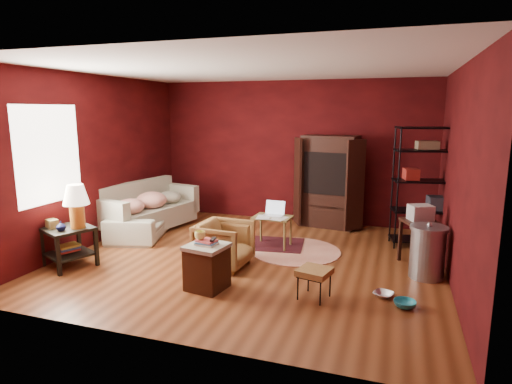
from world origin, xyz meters
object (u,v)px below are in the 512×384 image
at_px(sofa, 146,209).
at_px(tv_armoire, 329,180).
at_px(hamper, 207,266).
at_px(armchair, 224,242).
at_px(side_table, 72,218).
at_px(wire_shelving, 425,182).
at_px(laptop_desk, 273,220).

bearing_deg(sofa, tv_armoire, -81.83).
bearing_deg(sofa, hamper, -148.71).
relative_size(armchair, side_table, 0.60).
height_order(sofa, hamper, sofa).
bearing_deg(side_table, armchair, 18.21).
height_order(hamper, wire_shelving, wire_shelving).
bearing_deg(tv_armoire, wire_shelving, -16.57).
height_order(sofa, tv_armoire, tv_armoire).
relative_size(side_table, hamper, 1.81).
height_order(sofa, armchair, sofa).
bearing_deg(side_table, wire_shelving, 28.44).
distance_m(sofa, hamper, 3.03).
bearing_deg(armchair, laptop_desk, -18.08).
distance_m(side_table, laptop_desk, 3.03).
bearing_deg(wire_shelving, sofa, 174.71).
height_order(laptop_desk, wire_shelving, wire_shelving).
bearing_deg(wire_shelving, armchair, -157.88).
bearing_deg(hamper, sofa, 136.88).
height_order(tv_armoire, wire_shelving, wire_shelving).
relative_size(side_table, tv_armoire, 0.68).
relative_size(hamper, wire_shelving, 0.34).
height_order(armchair, side_table, side_table).
relative_size(hamper, tv_armoire, 0.38).
height_order(armchair, laptop_desk, laptop_desk).
distance_m(laptop_desk, tv_armoire, 1.78).
distance_m(side_table, hamper, 2.19).
height_order(armchair, hamper, armchair).
height_order(sofa, side_table, side_table).
bearing_deg(laptop_desk, wire_shelving, 22.51).
relative_size(armchair, tv_armoire, 0.41).
xyz_separation_m(side_table, hamper, (2.15, -0.13, -0.42)).
xyz_separation_m(sofa, wire_shelving, (4.85, 0.65, 0.66)).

